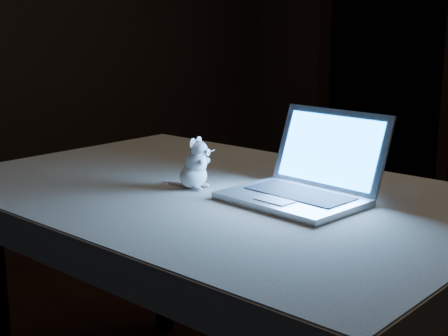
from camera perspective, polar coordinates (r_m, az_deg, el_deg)
The scene contains 5 objects.
doorway at distance 4.99m, azimuth 14.06°, elevation 9.15°, with size 1.06×0.36×2.13m, color black, non-canonical shape.
table at distance 2.15m, azimuth -0.71°, elevation -12.94°, with size 1.57×1.01×0.84m, color black, non-canonical shape.
tablecloth at distance 1.97m, azimuth -1.12°, elevation -3.56°, with size 1.68×1.12×0.10m, color beige, non-canonical shape.
laptop at distance 1.83m, azimuth 6.08°, elevation 0.88°, with size 0.38×0.33×0.26m, color #B4B4B9, non-canonical shape.
plush_mouse at distance 1.99m, azimuth -2.73°, elevation 0.44°, with size 0.12×0.12×0.16m, color white, non-canonical shape.
Camera 1 is at (1.01, -2.01, 1.36)m, focal length 52.00 mm.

